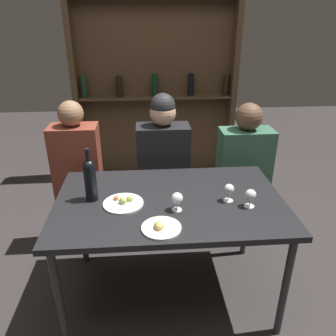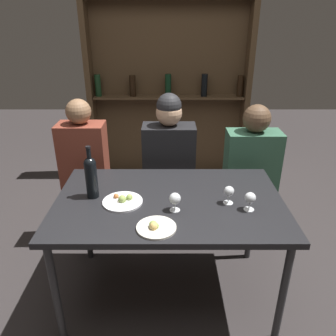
{
  "view_description": "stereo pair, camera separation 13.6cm",
  "coord_description": "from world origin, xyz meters",
  "px_view_note": "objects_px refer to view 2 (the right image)",
  "views": [
    {
      "loc": [
        -0.14,
        -1.73,
        1.77
      ],
      "look_at": [
        0.0,
        0.13,
        0.9
      ],
      "focal_mm": 35.0,
      "sensor_mm": 36.0,
      "label": 1
    },
    {
      "loc": [
        -0.01,
        -1.73,
        1.77
      ],
      "look_at": [
        0.0,
        0.13,
        0.9
      ],
      "focal_mm": 35.0,
      "sensor_mm": 36.0,
      "label": 2
    }
  ],
  "objects_px": {
    "wine_bottle": "(90,175)",
    "food_plate_1": "(155,227)",
    "wine_glass_1": "(174,199)",
    "seated_person_left": "(85,179)",
    "wine_glass_0": "(228,192)",
    "wine_glass_2": "(249,198)",
    "seated_person_center": "(168,175)",
    "seated_person_right": "(248,181)",
    "food_plate_0": "(122,201)"
  },
  "relations": [
    {
      "from": "wine_bottle",
      "to": "food_plate_1",
      "type": "bearing_deg",
      "value": -40.46
    },
    {
      "from": "wine_bottle",
      "to": "seated_person_right",
      "type": "xyz_separation_m",
      "value": [
        1.12,
        0.6,
        -0.34
      ]
    },
    {
      "from": "wine_glass_1",
      "to": "seated_person_center",
      "type": "height_order",
      "value": "seated_person_center"
    },
    {
      "from": "wine_glass_2",
      "to": "seated_person_right",
      "type": "height_order",
      "value": "seated_person_right"
    },
    {
      "from": "wine_bottle",
      "to": "wine_glass_1",
      "type": "height_order",
      "value": "wine_bottle"
    },
    {
      "from": "food_plate_0",
      "to": "food_plate_1",
      "type": "xyz_separation_m",
      "value": [
        0.21,
        -0.27,
        0.0
      ]
    },
    {
      "from": "seated_person_right",
      "to": "wine_bottle",
      "type": "bearing_deg",
      "value": -151.97
    },
    {
      "from": "wine_glass_0",
      "to": "food_plate_1",
      "type": "xyz_separation_m",
      "value": [
        -0.42,
        -0.26,
        -0.07
      ]
    },
    {
      "from": "wine_glass_0",
      "to": "food_plate_1",
      "type": "bearing_deg",
      "value": -148.36
    },
    {
      "from": "wine_bottle",
      "to": "seated_person_right",
      "type": "distance_m",
      "value": 1.32
    },
    {
      "from": "wine_bottle",
      "to": "food_plate_0",
      "type": "relative_size",
      "value": 1.39
    },
    {
      "from": "seated_person_center",
      "to": "wine_bottle",
      "type": "bearing_deg",
      "value": -128.3
    },
    {
      "from": "food_plate_1",
      "to": "seated_person_left",
      "type": "height_order",
      "value": "seated_person_left"
    },
    {
      "from": "seated_person_left",
      "to": "food_plate_1",
      "type": "bearing_deg",
      "value": -57.54
    },
    {
      "from": "seated_person_center",
      "to": "wine_glass_1",
      "type": "bearing_deg",
      "value": -87.78
    },
    {
      "from": "seated_person_center",
      "to": "food_plate_0",
      "type": "bearing_deg",
      "value": -112.77
    },
    {
      "from": "seated_person_right",
      "to": "wine_glass_1",
      "type": "bearing_deg",
      "value": -129.4
    },
    {
      "from": "wine_glass_2",
      "to": "seated_person_left",
      "type": "height_order",
      "value": "seated_person_left"
    },
    {
      "from": "seated_person_left",
      "to": "seated_person_center",
      "type": "relative_size",
      "value": 0.97
    },
    {
      "from": "wine_glass_1",
      "to": "wine_glass_0",
      "type": "bearing_deg",
      "value": 14.19
    },
    {
      "from": "food_plate_1",
      "to": "wine_glass_0",
      "type": "bearing_deg",
      "value": 31.64
    },
    {
      "from": "wine_glass_0",
      "to": "wine_glass_2",
      "type": "bearing_deg",
      "value": -34.38
    },
    {
      "from": "wine_glass_0",
      "to": "seated_person_center",
      "type": "xyz_separation_m",
      "value": [
        -0.35,
        0.68,
        -0.22
      ]
    },
    {
      "from": "seated_person_center",
      "to": "seated_person_right",
      "type": "relative_size",
      "value": 1.07
    },
    {
      "from": "seated_person_center",
      "to": "food_plate_1",
      "type": "bearing_deg",
      "value": -94.55
    },
    {
      "from": "wine_glass_0",
      "to": "seated_person_left",
      "type": "distance_m",
      "value": 1.25
    },
    {
      "from": "wine_glass_2",
      "to": "food_plate_0",
      "type": "relative_size",
      "value": 0.47
    },
    {
      "from": "food_plate_1",
      "to": "seated_person_right",
      "type": "height_order",
      "value": "seated_person_right"
    },
    {
      "from": "wine_bottle",
      "to": "wine_glass_0",
      "type": "bearing_deg",
      "value": -5.45
    },
    {
      "from": "wine_glass_0",
      "to": "wine_glass_1",
      "type": "distance_m",
      "value": 0.33
    },
    {
      "from": "wine_glass_0",
      "to": "seated_person_center",
      "type": "bearing_deg",
      "value": 117.26
    },
    {
      "from": "wine_glass_2",
      "to": "food_plate_0",
      "type": "height_order",
      "value": "wine_glass_2"
    },
    {
      "from": "wine_glass_1",
      "to": "seated_person_center",
      "type": "relative_size",
      "value": 0.09
    },
    {
      "from": "food_plate_0",
      "to": "seated_person_right",
      "type": "xyz_separation_m",
      "value": [
        0.93,
        0.67,
        -0.21
      ]
    },
    {
      "from": "wine_glass_1",
      "to": "seated_person_left",
      "type": "height_order",
      "value": "seated_person_left"
    },
    {
      "from": "wine_glass_2",
      "to": "seated_person_right",
      "type": "xyz_separation_m",
      "value": [
        0.19,
        0.75,
        -0.27
      ]
    },
    {
      "from": "wine_glass_2",
      "to": "seated_person_center",
      "type": "relative_size",
      "value": 0.09
    },
    {
      "from": "wine_bottle",
      "to": "wine_glass_2",
      "type": "bearing_deg",
      "value": -9.31
    },
    {
      "from": "wine_glass_0",
      "to": "wine_glass_1",
      "type": "height_order",
      "value": "same"
    },
    {
      "from": "wine_bottle",
      "to": "wine_glass_1",
      "type": "xyz_separation_m",
      "value": [
        0.5,
        -0.16,
        -0.07
      ]
    },
    {
      "from": "food_plate_1",
      "to": "seated_person_center",
      "type": "bearing_deg",
      "value": 85.45
    },
    {
      "from": "food_plate_0",
      "to": "seated_person_right",
      "type": "bearing_deg",
      "value": 35.65
    },
    {
      "from": "food_plate_0",
      "to": "seated_person_right",
      "type": "height_order",
      "value": "seated_person_right"
    },
    {
      "from": "wine_glass_0",
      "to": "wine_glass_2",
      "type": "xyz_separation_m",
      "value": [
        0.11,
        -0.07,
        -0.0
      ]
    },
    {
      "from": "wine_bottle",
      "to": "wine_glass_0",
      "type": "distance_m",
      "value": 0.83
    },
    {
      "from": "wine_glass_0",
      "to": "wine_glass_1",
      "type": "xyz_separation_m",
      "value": [
        -0.32,
        -0.08,
        -0.0
      ]
    },
    {
      "from": "wine_glass_0",
      "to": "food_plate_0",
      "type": "relative_size",
      "value": 0.47
    },
    {
      "from": "food_plate_1",
      "to": "seated_person_right",
      "type": "xyz_separation_m",
      "value": [
        0.73,
        0.94,
        -0.21
      ]
    },
    {
      "from": "wine_bottle",
      "to": "food_plate_0",
      "type": "distance_m",
      "value": 0.25
    },
    {
      "from": "wine_glass_1",
      "to": "seated_person_right",
      "type": "bearing_deg",
      "value": 50.6
    }
  ]
}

